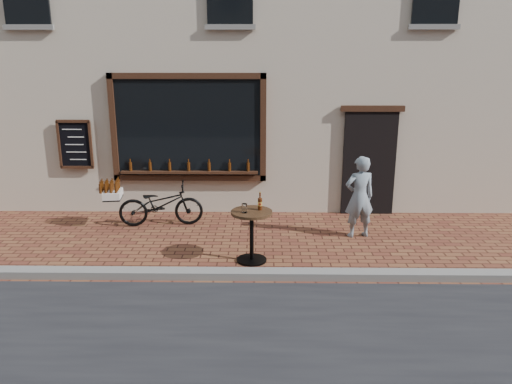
{
  "coord_description": "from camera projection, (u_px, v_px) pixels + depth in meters",
  "views": [
    {
      "loc": [
        -0.34,
        -6.88,
        3.37
      ],
      "look_at": [
        -0.46,
        1.2,
        1.1
      ],
      "focal_mm": 35.0,
      "sensor_mm": 36.0,
      "label": 1
    }
  ],
  "objects": [
    {
      "name": "ground",
      "position": [
        285.0,
        284.0,
        7.53
      ],
      "size": [
        90.0,
        90.0,
        0.0
      ],
      "primitive_type": "plane",
      "color": "#5E2B1E",
      "rests_on": "ground"
    },
    {
      "name": "bistro_table",
      "position": [
        252.0,
        226.0,
        8.19
      ],
      "size": [
        0.68,
        0.68,
        1.17
      ],
      "color": "black",
      "rests_on": "ground"
    },
    {
      "name": "cargo_bicycle",
      "position": [
        159.0,
        204.0,
        9.96
      ],
      "size": [
        2.0,
        0.79,
        0.94
      ],
      "rotation": [
        0.0,
        0.0,
        1.7
      ],
      "color": "black",
      "rests_on": "ground"
    },
    {
      "name": "pedestrian",
      "position": [
        359.0,
        197.0,
        9.27
      ],
      "size": [
        0.63,
        0.49,
        1.55
      ],
      "primitive_type": "imported",
      "rotation": [
        0.0,
        0.0,
        3.36
      ],
      "color": "gray",
      "rests_on": "ground"
    },
    {
      "name": "kerb",
      "position": [
        285.0,
        274.0,
        7.71
      ],
      "size": [
        90.0,
        0.25,
        0.12
      ],
      "primitive_type": "cube",
      "color": "slate",
      "rests_on": "ground"
    }
  ]
}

